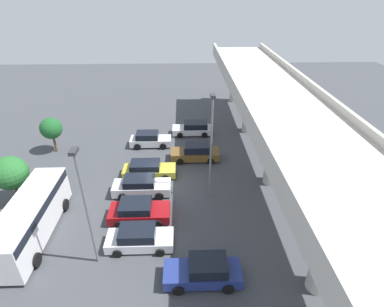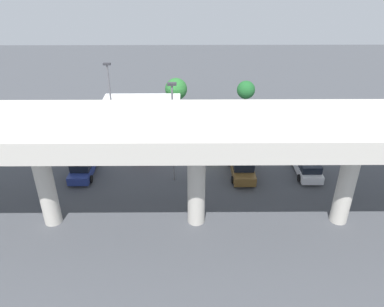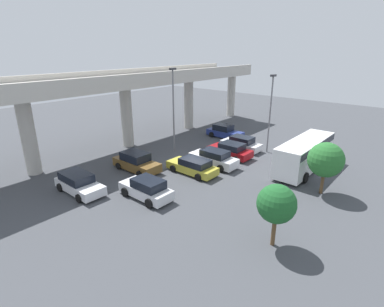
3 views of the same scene
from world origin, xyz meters
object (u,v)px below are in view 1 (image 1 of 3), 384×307
Objects in this scene: parked_car_1 at (150,140)px; parked_car_6 at (139,238)px; parked_car_5 at (139,211)px; parked_car_7 at (204,271)px; lamp_post_near_aisle at (85,202)px; parked_car_0 at (193,128)px; parked_car_3 at (148,169)px; parked_car_2 at (196,152)px; tree_front_right at (10,173)px; parked_car_4 at (141,186)px; lamp_post_mid_lot at (211,142)px; tree_front_left at (51,128)px; shuttle_bus at (30,216)px.

parked_car_1 is 0.98× the size of parked_car_6.
parked_car_6 is at bearing -82.22° from parked_car_5.
lamp_post_near_aisle is (-1.61, -6.64, 4.01)m from parked_car_7.
parked_car_0 is 0.95× the size of parked_car_3.
parked_car_2 reaches higher than parked_car_3.
parked_car_2 is 0.59× the size of lamp_post_near_aisle.
parked_car_5 reaches higher than parked_car_0.
lamp_post_near_aisle reaches higher than tree_front_right.
tree_front_right is (9.23, -9.67, 2.00)m from parked_car_1.
parked_car_4 reaches higher than parked_car_1.
lamp_post_mid_lot is at bearing 130.20° from lamp_post_near_aisle.
tree_front_left is (-14.54, -7.79, -2.14)m from lamp_post_near_aisle.
parked_car_4 is 3.07m from parked_car_5.
lamp_post_mid_lot reaches higher than parked_car_0.
tree_front_left reaches higher than parked_car_1.
lamp_post_mid_lot reaches higher than tree_front_left.
parked_car_5 is 7.24m from shuttle_bus.
parked_car_3 is 1.00× the size of parked_car_4.
parked_car_1 reaches higher than parked_car_0.
lamp_post_mid_lot reaches higher than lamp_post_near_aisle.
lamp_post_near_aisle is 1.99× the size of tree_front_right.
parked_car_0 is 1.11× the size of tree_front_right.
parked_car_2 is (5.73, 0.04, 0.06)m from parked_car_0.
lamp_post_near_aisle reaches higher than parked_car_6.
shuttle_bus is (7.19, -7.19, 1.02)m from parked_car_3.
tree_front_right is (8.35, 0.06, 0.14)m from tree_front_left.
parked_car_1 is at bearing 152.30° from shuttle_bus.
parked_car_2 is 0.55× the size of lamp_post_mid_lot.
parked_car_1 is 0.97× the size of parked_car_5.
parked_car_2 is 5.22m from parked_car_3.
parked_car_7 is (2.78, 4.12, 0.04)m from parked_car_6.
lamp_post_mid_lot is 2.35× the size of tree_front_left.
parked_car_2 is 1.08× the size of parked_car_6.
parked_car_0 is at bearing 129.63° from tree_front_right.
parked_car_1 is 1.17× the size of tree_front_left.
tree_front_left is at bearing 132.99° from parked_car_5.
parked_car_2 is at bearing 81.61° from tree_front_left.
parked_car_1 is at bearing 172.83° from lamp_post_near_aisle.
shuttle_bus is at bearing 170.33° from parked_car_6.
lamp_post_mid_lot is at bearing 90.96° from tree_front_right.
parked_car_2 is 1.17× the size of tree_front_right.
lamp_post_mid_lot is 17.58m from tree_front_left.
parked_car_3 is at bearing 62.76° from parked_car_0.
parked_car_6 is 4.97m from parked_car_7.
parked_car_7 is 0.52× the size of lamp_post_mid_lot.
parked_car_0 is at bearing -89.61° from parked_car_2.
parked_car_7 reaches higher than parked_car_4.
parked_car_4 is 9.96m from tree_front_right.
parked_car_2 is 14.66m from lamp_post_near_aisle.
parked_car_5 is (5.74, -0.17, 0.03)m from parked_car_3.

